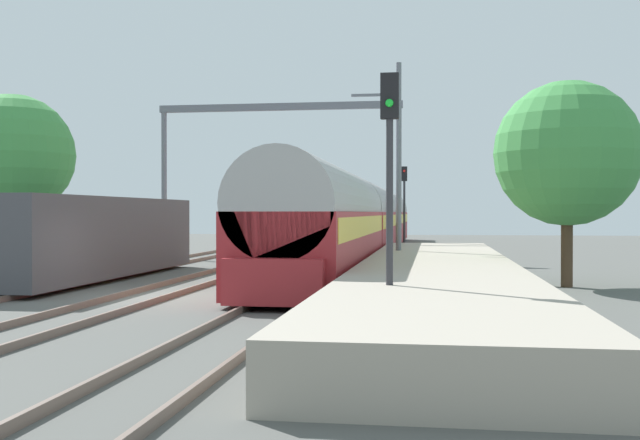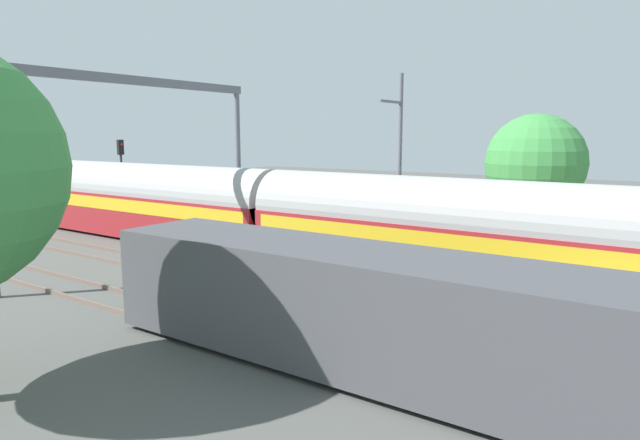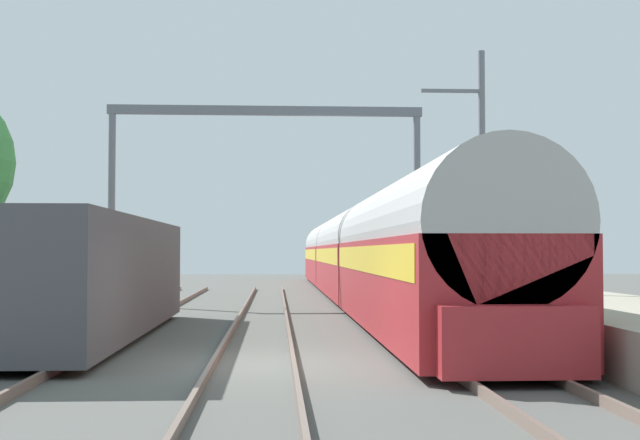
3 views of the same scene
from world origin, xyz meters
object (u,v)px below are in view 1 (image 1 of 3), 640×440
Objects in this scene: person_crossing at (387,238)px; railway_signal_near at (390,166)px; freight_car at (92,237)px; catenary_gantry at (279,147)px; railway_signal_far at (404,197)px; passenger_train at (366,219)px.

railway_signal_near reaches higher than person_crossing.
catenary_gantry is at bearing 72.32° from freight_car.
catenary_gantry reaches higher than freight_car.
railway_signal_near is at bearing -88.35° from railway_signal_far.
passenger_train is 3.94× the size of catenary_gantry.
person_crossing is at bearing 56.17° from freight_car.
catenary_gantry is (-4.05, -4.19, 3.66)m from passenger_train.
person_crossing is 0.33× the size of railway_signal_far.
railway_signal_near reaches higher than passenger_train.
person_crossing is 0.14× the size of catenary_gantry.
passenger_train is 3.25m from person_crossing.
freight_car is at bearing -107.68° from catenary_gantry.
passenger_train is at bearing 64.38° from freight_car.
railway_signal_near is at bearing 114.28° from person_crossing.
railway_signal_near is (10.94, -10.00, 1.78)m from freight_car.
freight_car is at bearing 137.57° from railway_signal_near.
railway_signal_far is (10.02, 22.17, 1.84)m from freight_car.
person_crossing is (9.44, 14.09, -0.44)m from freight_car.
person_crossing is at bearing -64.43° from passenger_train.
railway_signal_near is 0.98× the size of railway_signal_far.
catenary_gantry is at bearing -122.21° from railway_signal_far.
freight_car is 14.93m from railway_signal_near.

